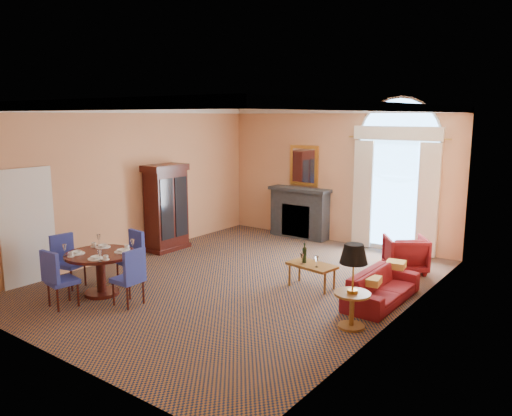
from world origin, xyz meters
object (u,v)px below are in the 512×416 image
Objects in this scene: armoire at (166,209)px; sofa at (382,287)px; side_table at (353,275)px; dining_table at (100,264)px; armchair at (405,254)px; coffee_table at (311,265)px.

armoire reaches higher than sofa.
side_table is (5.32, -1.42, -0.14)m from armoire.
armoire is 5.51m from side_table.
dining_table reaches higher than armchair.
armchair is at bearing 71.25° from coffee_table.
sofa is (4.00, 2.53, -0.30)m from dining_table.
armchair reaches higher than sofa.
armoire reaches higher than side_table.
coffee_table is 0.75× the size of side_table.
side_table is at bearing -14.95° from armoire.
sofa is 1.42× the size of side_table.
armoire is 1.67× the size of dining_table.
armoire is 3.04m from dining_table.
armoire is at bearing -174.94° from coffee_table.
coffee_table is at bearing 93.82° from sofa.
coffee_table is (-1.30, -0.08, 0.16)m from sofa.
coffee_table is (2.70, 2.45, -0.14)m from dining_table.
sofa is 1.31m from coffee_table.
coffee_table is at bearing -4.09° from armoire.
armchair is at bearing 18.12° from armoire.
side_table reaches higher than sofa.
armoire reaches higher than coffee_table.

